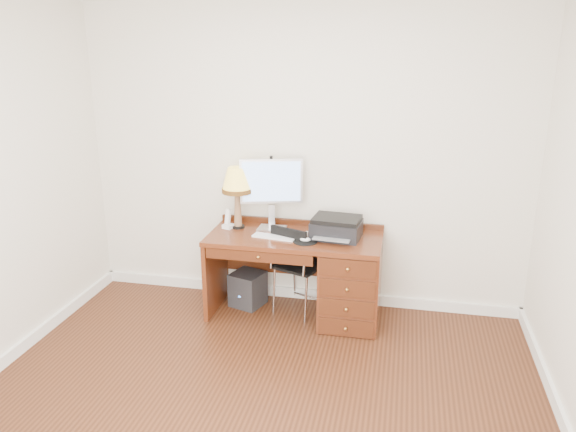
% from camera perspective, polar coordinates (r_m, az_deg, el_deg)
% --- Properties ---
extents(ground, '(4.00, 4.00, 0.00)m').
position_cam_1_polar(ground, '(4.00, -3.54, -19.03)').
color(ground, '#37190C').
rests_on(ground, ground).
extents(room_shell, '(4.00, 4.00, 4.00)m').
position_cam_1_polar(room_shell, '(4.48, -1.35, -13.81)').
color(room_shell, silver).
rests_on(room_shell, ground).
extents(desk, '(1.50, 0.67, 0.75)m').
position_cam_1_polar(desk, '(4.93, 4.36, -5.97)').
color(desk, '#5F2814').
rests_on(desk, ground).
extents(monitor, '(0.55, 0.24, 0.64)m').
position_cam_1_polar(monitor, '(4.93, -1.60, 3.15)').
color(monitor, silver).
rests_on(monitor, desk).
extents(keyboard, '(0.39, 0.16, 0.01)m').
position_cam_1_polar(keyboard, '(4.81, -1.42, -2.14)').
color(keyboard, white).
rests_on(keyboard, desk).
extents(mouse_pad, '(0.20, 0.20, 0.04)m').
position_cam_1_polar(mouse_pad, '(4.71, 1.76, -2.52)').
color(mouse_pad, black).
rests_on(mouse_pad, desk).
extents(printer, '(0.44, 0.36, 0.18)m').
position_cam_1_polar(printer, '(4.81, 4.95, -1.16)').
color(printer, black).
rests_on(printer, desk).
extents(leg_lamp, '(0.27, 0.27, 0.56)m').
position_cam_1_polar(leg_lamp, '(4.97, -5.20, 3.27)').
color(leg_lamp, black).
rests_on(leg_lamp, desk).
extents(phone, '(0.11, 0.11, 0.18)m').
position_cam_1_polar(phone, '(5.06, -6.11, -0.68)').
color(phone, white).
rests_on(phone, desk).
extents(pen_cup, '(0.08, 0.08, 0.10)m').
position_cam_1_polar(pen_cup, '(5.00, 3.58, -0.85)').
color(pen_cup, black).
rests_on(pen_cup, desk).
extents(chair, '(0.51, 0.52, 0.84)m').
position_cam_1_polar(chair, '(4.97, 1.09, -4.54)').
color(chair, black).
rests_on(chair, ground).
extents(equipment_box, '(0.34, 0.34, 0.32)m').
position_cam_1_polar(equipment_box, '(5.27, -4.10, -7.39)').
color(equipment_box, black).
rests_on(equipment_box, ground).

